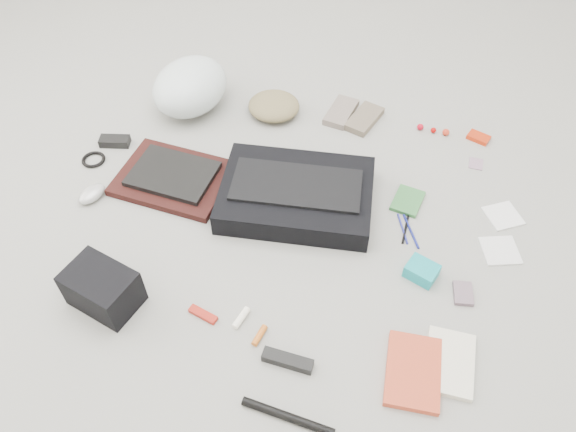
% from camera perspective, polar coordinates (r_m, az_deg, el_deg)
% --- Properties ---
extents(ground_plane, '(4.00, 4.00, 0.00)m').
position_cam_1_polar(ground_plane, '(1.91, 0.00, -0.98)').
color(ground_plane, gray).
extents(messenger_bag, '(0.53, 0.39, 0.09)m').
position_cam_1_polar(messenger_bag, '(1.94, 0.85, 2.17)').
color(messenger_bag, black).
rests_on(messenger_bag, ground_plane).
extents(bag_flap, '(0.45, 0.22, 0.01)m').
position_cam_1_polar(bag_flap, '(1.91, 0.87, 3.17)').
color(bag_flap, black).
rests_on(bag_flap, messenger_bag).
extents(laptop_sleeve, '(0.43, 0.35, 0.03)m').
position_cam_1_polar(laptop_sleeve, '(2.08, -11.52, 3.76)').
color(laptop_sleeve, black).
rests_on(laptop_sleeve, ground_plane).
extents(laptop, '(0.32, 0.25, 0.02)m').
position_cam_1_polar(laptop, '(2.06, -11.62, 4.21)').
color(laptop, black).
rests_on(laptop, laptop_sleeve).
extents(bike_helmet, '(0.37, 0.41, 0.20)m').
position_cam_1_polar(bike_helmet, '(2.34, -9.92, 12.82)').
color(bike_helmet, white).
rests_on(bike_helmet, ground_plane).
extents(beanie, '(0.21, 0.20, 0.07)m').
position_cam_1_polar(beanie, '(2.31, -1.44, 11.11)').
color(beanie, olive).
rests_on(beanie, ground_plane).
extents(mitten_left, '(0.13, 0.20, 0.03)m').
position_cam_1_polar(mitten_left, '(2.33, 5.41, 10.46)').
color(mitten_left, gray).
rests_on(mitten_left, ground_plane).
extents(mitten_right, '(0.15, 0.20, 0.03)m').
position_cam_1_polar(mitten_right, '(2.31, 7.75, 9.76)').
color(mitten_right, '#6E6150').
rests_on(mitten_right, ground_plane).
extents(power_brick, '(0.12, 0.07, 0.03)m').
position_cam_1_polar(power_brick, '(2.28, -17.19, 7.27)').
color(power_brick, black).
rests_on(power_brick, ground_plane).
extents(cable_coil, '(0.09, 0.09, 0.01)m').
position_cam_1_polar(cable_coil, '(2.24, -19.15, 5.44)').
color(cable_coil, black).
rests_on(cable_coil, ground_plane).
extents(mouse, '(0.10, 0.13, 0.04)m').
position_cam_1_polar(mouse, '(2.09, -19.30, 2.15)').
color(mouse, '#AFAFAF').
rests_on(mouse, ground_plane).
extents(camera_bag, '(0.24, 0.20, 0.13)m').
position_cam_1_polar(camera_bag, '(1.76, -18.33, -7.01)').
color(camera_bag, black).
rests_on(camera_bag, ground_plane).
extents(multitool, '(0.10, 0.05, 0.01)m').
position_cam_1_polar(multitool, '(1.72, -8.62, -9.86)').
color(multitool, maroon).
rests_on(multitool, ground_plane).
extents(toiletry_tube_white, '(0.04, 0.08, 0.02)m').
position_cam_1_polar(toiletry_tube_white, '(1.69, -4.79, -10.27)').
color(toiletry_tube_white, white).
rests_on(toiletry_tube_white, ground_plane).
extents(toiletry_tube_orange, '(0.04, 0.07, 0.02)m').
position_cam_1_polar(toiletry_tube_orange, '(1.66, -2.91, -12.02)').
color(toiletry_tube_orange, '#C15E1B').
rests_on(toiletry_tube_orange, ground_plane).
extents(u_lock, '(0.15, 0.05, 0.03)m').
position_cam_1_polar(u_lock, '(1.62, -0.04, -14.47)').
color(u_lock, black).
rests_on(u_lock, ground_plane).
extents(bike_pump, '(0.26, 0.06, 0.02)m').
position_cam_1_polar(bike_pump, '(1.56, -0.02, -19.72)').
color(bike_pump, black).
rests_on(bike_pump, ground_plane).
extents(book_red, '(0.15, 0.22, 0.02)m').
position_cam_1_polar(book_red, '(1.65, 12.60, -15.16)').
color(book_red, '#D74929').
rests_on(book_red, ground_plane).
extents(book_white, '(0.14, 0.21, 0.02)m').
position_cam_1_polar(book_white, '(1.68, 16.10, -14.12)').
color(book_white, beige).
rests_on(book_white, ground_plane).
extents(notepad, '(0.12, 0.14, 0.01)m').
position_cam_1_polar(notepad, '(2.02, 12.06, 1.51)').
color(notepad, '#306A34').
rests_on(notepad, ground_plane).
extents(pen_blue, '(0.05, 0.13, 0.01)m').
position_cam_1_polar(pen_blue, '(1.93, 11.56, -1.27)').
color(pen_blue, navy).
rests_on(pen_blue, ground_plane).
extents(pen_black, '(0.02, 0.14, 0.01)m').
position_cam_1_polar(pen_black, '(1.94, 11.88, -1.17)').
color(pen_black, black).
rests_on(pen_black, ground_plane).
extents(pen_navy, '(0.06, 0.14, 0.01)m').
position_cam_1_polar(pen_navy, '(1.93, 12.38, -1.53)').
color(pen_navy, navy).
rests_on(pen_navy, ground_plane).
extents(accordion_wallet, '(0.12, 0.11, 0.05)m').
position_cam_1_polar(accordion_wallet, '(1.81, 13.43, -5.46)').
color(accordion_wallet, '#169FA8').
rests_on(accordion_wallet, ground_plane).
extents(card_deck, '(0.06, 0.09, 0.02)m').
position_cam_1_polar(card_deck, '(1.82, 17.36, -7.52)').
color(card_deck, slate).
rests_on(card_deck, ground_plane).
extents(napkin_top, '(0.15, 0.15, 0.01)m').
position_cam_1_polar(napkin_top, '(2.07, 21.01, 0.02)').
color(napkin_top, silver).
rests_on(napkin_top, ground_plane).
extents(napkin_bottom, '(0.14, 0.14, 0.01)m').
position_cam_1_polar(napkin_bottom, '(1.96, 20.75, -3.30)').
color(napkin_bottom, silver).
rests_on(napkin_bottom, ground_plane).
extents(lollipop_a, '(0.03, 0.03, 0.03)m').
position_cam_1_polar(lollipop_a, '(2.31, 13.29, 8.79)').
color(lollipop_a, '#B00719').
rests_on(lollipop_a, ground_plane).
extents(lollipop_b, '(0.03, 0.03, 0.02)m').
position_cam_1_polar(lollipop_b, '(2.31, 14.56, 8.43)').
color(lollipop_b, '#A00604').
rests_on(lollipop_b, ground_plane).
extents(lollipop_c, '(0.04, 0.04, 0.03)m').
position_cam_1_polar(lollipop_c, '(2.31, 15.75, 8.19)').
color(lollipop_c, red).
rests_on(lollipop_c, ground_plane).
extents(altoids_tin, '(0.10, 0.08, 0.02)m').
position_cam_1_polar(altoids_tin, '(2.33, 18.80, 7.56)').
color(altoids_tin, red).
rests_on(altoids_tin, ground_plane).
extents(stamp_sheet, '(0.06, 0.07, 0.00)m').
position_cam_1_polar(stamp_sheet, '(2.22, 18.55, 5.06)').
color(stamp_sheet, gray).
rests_on(stamp_sheet, ground_plane).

